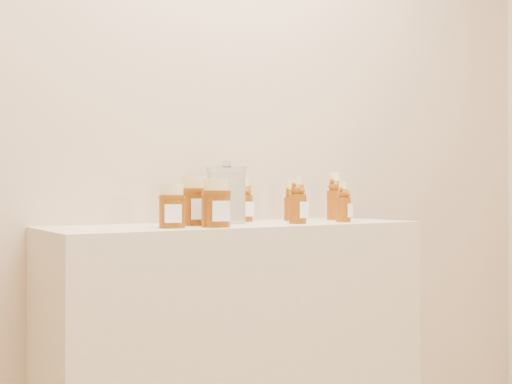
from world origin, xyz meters
TOP-DOWN VIEW (x-y plane):
  - wall_back at (0.00, 1.75)m, footprint 3.50×0.02m
  - display_table at (0.00, 1.55)m, footprint 1.20×0.40m
  - bear_bottle_back_left at (0.09, 1.67)m, footprint 0.06×0.06m
  - bear_bottle_back_mid at (0.26, 1.63)m, footprint 0.06×0.06m
  - bear_bottle_back_right at (0.44, 1.61)m, footprint 0.08×0.08m
  - bear_bottle_front_left at (0.15, 1.46)m, footprint 0.07×0.07m
  - bear_bottle_front_right at (0.34, 1.46)m, footprint 0.07×0.07m
  - honey_jar_left at (-0.28, 1.46)m, footprint 0.10×0.10m
  - honey_jar_back at (-0.17, 1.55)m, footprint 0.10×0.10m
  - honey_jar_front at (-0.16, 1.43)m, footprint 0.10×0.10m
  - glass_canister at (-0.02, 1.60)m, footprint 0.15×0.15m

SIDE VIEW (x-z plane):
  - display_table at x=0.00m, z-range 0.00..0.90m
  - honey_jar_left at x=-0.28m, z-range 0.90..1.02m
  - honey_jar_front at x=-0.16m, z-range 0.90..1.04m
  - honey_jar_back at x=-0.17m, z-range 0.90..1.05m
  - bear_bottle_front_right at x=0.34m, z-range 0.90..1.05m
  - bear_bottle_back_mid at x=0.26m, z-range 0.90..1.05m
  - bear_bottle_back_left at x=0.09m, z-range 0.90..1.07m
  - bear_bottle_front_left at x=0.15m, z-range 0.90..1.07m
  - glass_canister at x=-0.02m, z-range 0.90..1.10m
  - bear_bottle_back_right at x=0.44m, z-range 0.90..1.10m
  - wall_back at x=0.00m, z-range 0.00..2.70m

